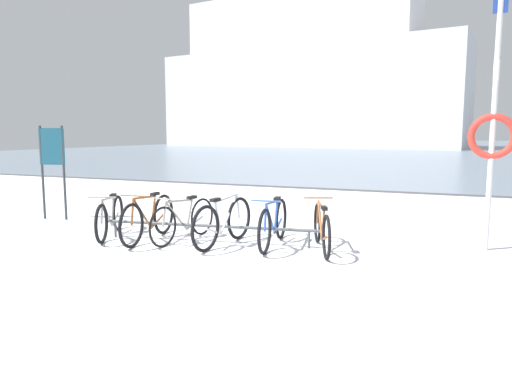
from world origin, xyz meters
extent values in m
cube|color=white|center=(0.00, -1.00, -0.04)|extent=(80.00, 22.00, 0.08)
cube|color=slate|center=(0.00, 65.00, -0.04)|extent=(80.00, 110.00, 0.08)
cube|color=#47474C|center=(0.00, 10.00, -0.02)|extent=(80.00, 0.50, 0.05)
cylinder|color=#4C5156|center=(-1.26, 2.02, 0.28)|extent=(3.69, 0.60, 0.05)
cylinder|color=#4C5156|center=(-2.92, 1.77, 0.14)|extent=(0.04, 0.04, 0.28)
cylinder|color=#4C5156|center=(0.40, 2.27, 0.14)|extent=(0.04, 0.04, 0.28)
torus|color=black|center=(-2.81, 1.30, 0.33)|extent=(0.32, 0.62, 0.65)
torus|color=black|center=(-3.25, 2.26, 0.33)|extent=(0.32, 0.62, 0.65)
cylinder|color=gray|center=(-2.95, 1.61, 0.44)|extent=(0.26, 0.52, 0.55)
cylinder|color=gray|center=(-3.09, 1.92, 0.42)|extent=(0.11, 0.19, 0.49)
cylinder|color=gray|center=(-2.99, 1.68, 0.68)|extent=(0.32, 0.64, 0.08)
cylinder|color=gray|center=(-3.15, 2.06, 0.25)|extent=(0.22, 0.43, 0.18)
cylinder|color=gray|center=(-2.83, 1.34, 0.51)|extent=(0.08, 0.12, 0.38)
cube|color=black|center=(-3.13, 2.00, 0.70)|extent=(0.16, 0.22, 0.05)
cylinder|color=gray|center=(-2.84, 1.37, 0.75)|extent=(0.43, 0.21, 0.02)
torus|color=black|center=(-2.18, 1.25, 0.35)|extent=(0.12, 0.71, 0.71)
torus|color=black|center=(-2.29, 2.32, 0.35)|extent=(0.12, 0.71, 0.71)
cylinder|color=brown|center=(-2.22, 1.60, 0.48)|extent=(0.09, 0.56, 0.60)
cylinder|color=brown|center=(-2.25, 1.95, 0.46)|extent=(0.06, 0.20, 0.53)
cylinder|color=brown|center=(-2.23, 1.68, 0.74)|extent=(0.11, 0.70, 0.09)
cylinder|color=brown|center=(-2.27, 2.09, 0.27)|extent=(0.08, 0.47, 0.19)
cylinder|color=brown|center=(-2.19, 1.29, 0.56)|extent=(0.05, 0.12, 0.42)
cube|color=black|center=(-2.26, 2.03, 0.76)|extent=(0.10, 0.21, 0.05)
cylinder|color=brown|center=(-2.19, 1.33, 0.82)|extent=(0.46, 0.07, 0.02)
torus|color=black|center=(-1.75, 1.47, 0.32)|extent=(0.11, 0.65, 0.65)
torus|color=black|center=(-1.63, 2.52, 0.32)|extent=(0.11, 0.65, 0.65)
cylinder|color=gray|center=(-1.71, 1.81, 0.44)|extent=(0.10, 0.55, 0.55)
cylinder|color=gray|center=(-1.67, 2.15, 0.42)|extent=(0.06, 0.20, 0.49)
cylinder|color=gray|center=(-1.70, 1.89, 0.69)|extent=(0.12, 0.69, 0.08)
cylinder|color=gray|center=(-1.65, 2.30, 0.25)|extent=(0.09, 0.46, 0.18)
cylinder|color=gray|center=(-1.75, 1.51, 0.52)|extent=(0.05, 0.12, 0.39)
cube|color=black|center=(-1.66, 2.23, 0.70)|extent=(0.10, 0.21, 0.05)
cylinder|color=gray|center=(-1.74, 1.55, 0.76)|extent=(0.46, 0.08, 0.02)
torus|color=black|center=(-0.87, 2.44, 0.36)|extent=(0.14, 0.72, 0.72)
torus|color=black|center=(-0.99, 1.46, 0.36)|extent=(0.14, 0.72, 0.72)
cylinder|color=silver|center=(-0.91, 2.12, 0.49)|extent=(0.10, 0.52, 0.60)
cylinder|color=silver|center=(-0.95, 1.81, 0.46)|extent=(0.06, 0.19, 0.54)
cylinder|color=silver|center=(-0.92, 2.05, 0.75)|extent=(0.11, 0.64, 0.09)
cylinder|color=silver|center=(-0.97, 1.67, 0.28)|extent=(0.09, 0.43, 0.20)
cylinder|color=silver|center=(-0.88, 2.40, 0.57)|extent=(0.05, 0.11, 0.42)
cube|color=black|center=(-0.96, 1.73, 0.76)|extent=(0.10, 0.21, 0.05)
cylinder|color=silver|center=(-0.88, 2.37, 0.82)|extent=(0.46, 0.08, 0.02)
torus|color=black|center=(-0.12, 1.67, 0.34)|extent=(0.12, 0.69, 0.69)
torus|color=black|center=(-0.23, 2.74, 0.34)|extent=(0.12, 0.69, 0.69)
cylinder|color=#3359B2|center=(-0.15, 2.01, 0.46)|extent=(0.09, 0.56, 0.58)
cylinder|color=#3359B2|center=(-0.19, 2.36, 0.44)|extent=(0.06, 0.20, 0.51)
cylinder|color=#3359B2|center=(-0.16, 2.09, 0.72)|extent=(0.11, 0.70, 0.08)
cylinder|color=#3359B2|center=(-0.20, 2.51, 0.27)|extent=(0.08, 0.47, 0.19)
cylinder|color=#3359B2|center=(-0.12, 1.71, 0.54)|extent=(0.05, 0.12, 0.40)
cube|color=black|center=(-0.20, 2.44, 0.73)|extent=(0.10, 0.21, 0.05)
cylinder|color=#3359B2|center=(-0.12, 1.75, 0.79)|extent=(0.46, 0.07, 0.02)
torus|color=black|center=(0.42, 2.70, 0.33)|extent=(0.28, 0.62, 0.65)
torus|color=black|center=(0.80, 1.72, 0.33)|extent=(0.28, 0.62, 0.65)
cylinder|color=brown|center=(0.54, 2.38, 0.44)|extent=(0.24, 0.53, 0.55)
cylinder|color=brown|center=(0.67, 2.06, 0.42)|extent=(0.10, 0.19, 0.49)
cylinder|color=brown|center=(0.57, 2.31, 0.68)|extent=(0.29, 0.65, 0.08)
cylinder|color=brown|center=(0.72, 1.93, 0.25)|extent=(0.20, 0.44, 0.18)
cylinder|color=brown|center=(0.43, 2.66, 0.51)|extent=(0.08, 0.12, 0.38)
cube|color=black|center=(0.70, 1.99, 0.70)|extent=(0.15, 0.22, 0.05)
cylinder|color=brown|center=(0.45, 2.62, 0.75)|extent=(0.44, 0.19, 0.02)
cylinder|color=#33383D|center=(-5.43, 2.63, 0.97)|extent=(0.05, 0.05, 1.94)
cylinder|color=#33383D|center=(-4.95, 2.73, 0.97)|extent=(0.05, 0.05, 1.94)
cube|color=navy|center=(-5.19, 2.68, 1.52)|extent=(0.55, 0.15, 0.75)
cylinder|color=silver|center=(2.95, 3.20, 1.93)|extent=(0.08, 0.08, 3.87)
cylinder|color=white|center=(2.95, 3.20, 2.71)|extent=(0.09, 0.09, 0.30)
torus|color=red|center=(2.95, 3.20, 1.74)|extent=(0.69, 0.11, 0.69)
cube|color=navy|center=(2.95, 3.20, 3.62)|extent=(0.20, 0.03, 0.20)
cube|color=white|center=(-14.93, 55.64, 6.22)|extent=(40.39, 15.59, 12.44)
cube|color=white|center=(-15.91, 55.77, 15.86)|extent=(30.43, 12.71, 6.84)
camera|label=1|loc=(2.30, -4.64, 1.79)|focal=32.70mm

